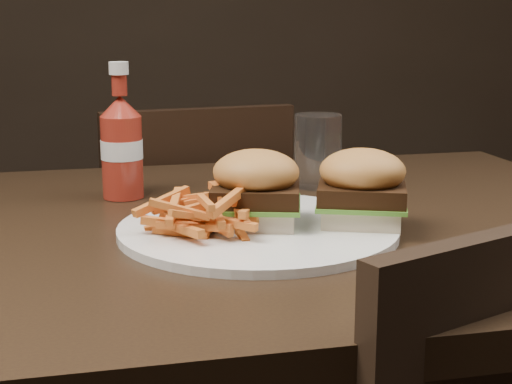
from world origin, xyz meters
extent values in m
cube|color=black|center=(0.00, 0.00, 0.73)|extent=(1.20, 0.80, 0.04)
cube|color=black|center=(0.04, 0.63, 0.43)|extent=(0.42, 0.42, 0.04)
cylinder|color=white|center=(0.05, -0.06, 0.76)|extent=(0.34, 0.34, 0.01)
cube|color=beige|center=(0.04, -0.06, 0.77)|extent=(0.11, 0.11, 0.02)
cube|color=beige|center=(0.17, -0.08, 0.77)|extent=(0.12, 0.12, 0.02)
cylinder|color=maroon|center=(-0.10, 0.17, 0.81)|extent=(0.08, 0.08, 0.12)
cylinder|color=white|center=(0.20, 0.18, 0.81)|extent=(0.09, 0.09, 0.11)
camera|label=1|loc=(-0.17, -0.96, 1.02)|focal=55.00mm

